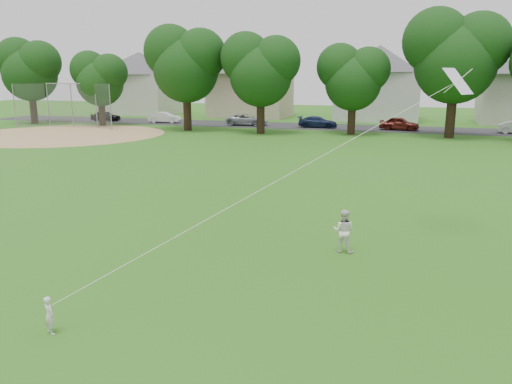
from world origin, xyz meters
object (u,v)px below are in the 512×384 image
(toddler, at_px, (49,315))
(baseball_backstop, at_px, (69,106))
(kite, at_px, (295,171))
(older_boy, at_px, (343,231))

(toddler, relative_size, baseball_backstop, 0.08)
(toddler, xyz_separation_m, kite, (4.09, 4.74, 2.43))
(toddler, xyz_separation_m, older_boy, (5.14, 6.83, 0.25))
(kite, bearing_deg, toddler, -130.81)
(toddler, relative_size, kite, 0.06)
(kite, distance_m, baseball_backstop, 43.66)
(toddler, height_order, kite, kite)
(older_boy, relative_size, baseball_backstop, 0.13)
(toddler, bearing_deg, older_boy, -102.10)
(older_boy, bearing_deg, baseball_backstop, -38.33)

